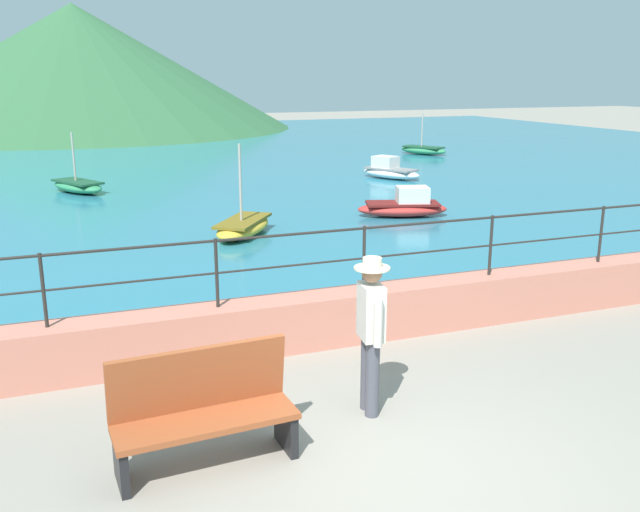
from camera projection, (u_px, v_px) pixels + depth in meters
The scene contains 12 objects.
ground_plane at pixel (404, 469), 6.42m from camera, with size 120.00×120.00×0.00m, color gray.
promenade_wall at pixel (294, 323), 9.22m from camera, with size 20.00×0.56×0.70m, color tan.
railing at pixel (293, 252), 8.97m from camera, with size 18.44×0.04×0.90m.
lake_water at pixel (127, 159), 29.76m from camera, with size 64.00×44.32×0.06m, color teal.
hill_main at pixel (76, 68), 45.15m from camera, with size 28.17×28.17×8.07m, color #33663D.
bench_main at pixel (203, 408), 6.42m from camera, with size 1.73×0.65×1.13m.
person_walking at pixel (371, 328), 7.27m from camera, with size 0.38×0.57×1.75m.
boat_1 at pixel (243, 226), 15.49m from camera, with size 2.06×2.40×2.06m.
boat_2 at pixel (404, 206), 17.55m from camera, with size 2.47×1.57×0.76m.
boat_3 at pixel (390, 171), 23.99m from camera, with size 1.87×2.45×0.76m.
boat_4 at pixel (78, 186), 21.13m from camera, with size 1.87×2.45×1.82m.
boat_5 at pixel (423, 150), 31.25m from camera, with size 1.92×2.44×1.85m.
Camera 1 is at (-2.76, -5.04, 3.58)m, focal length 38.49 mm.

